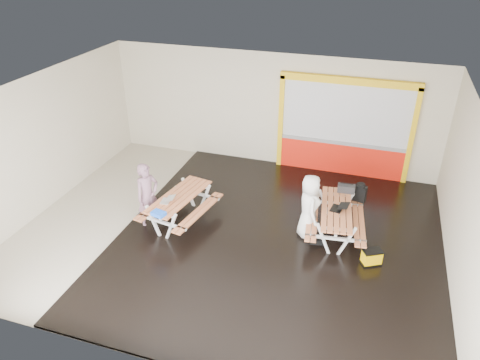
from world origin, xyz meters
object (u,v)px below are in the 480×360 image
(laptop_right, at_px, (339,208))
(blue_pouch, at_px, (158,214))
(picnic_table_right, at_px, (336,215))
(laptop_left, at_px, (167,200))
(dark_case, at_px, (318,240))
(fluke_bag, at_px, (372,257))
(toolbox, at_px, (346,188))
(backpack, at_px, (360,193))
(person_left, at_px, (148,196))
(person_right, at_px, (309,207))
(picnic_table_left, at_px, (180,202))

(laptop_right, relative_size, blue_pouch, 1.45)
(picnic_table_right, relative_size, laptop_left, 5.89)
(blue_pouch, height_order, dark_case, blue_pouch)
(laptop_left, distance_m, dark_case, 3.71)
(dark_case, bearing_deg, fluke_bag, -18.86)
(toolbox, bearing_deg, backpack, 28.22)
(toolbox, xyz_separation_m, dark_case, (-0.44, -1.28, -0.78))
(fluke_bag, bearing_deg, laptop_left, -178.93)
(person_left, relative_size, person_right, 1.06)
(laptop_left, bearing_deg, laptop_right, 12.90)
(laptop_left, bearing_deg, person_right, 12.99)
(toolbox, distance_m, dark_case, 1.56)
(picnic_table_right, bearing_deg, person_right, -163.21)
(picnic_table_left, xyz_separation_m, blue_pouch, (-0.08, -0.95, 0.23))
(dark_case, xyz_separation_m, fluke_bag, (1.25, -0.43, 0.11))
(person_right, height_order, laptop_right, person_right)
(picnic_table_left, xyz_separation_m, fluke_bag, (4.70, -0.25, -0.39))
(laptop_right, relative_size, dark_case, 1.25)
(person_right, height_order, fluke_bag, person_right)
(person_right, bearing_deg, picnic_table_left, 76.26)
(picnic_table_right, xyz_separation_m, person_left, (-4.46, -0.92, 0.23))
(picnic_table_left, height_order, person_right, person_right)
(toolbox, height_order, backpack, toolbox)
(fluke_bag, bearing_deg, toolbox, 115.39)
(picnic_table_left, distance_m, laptop_left, 0.44)
(laptop_left, xyz_separation_m, dark_case, (3.60, 0.52, -0.73))
(person_left, relative_size, blue_pouch, 5.60)
(backpack, distance_m, fluke_bag, 2.01)
(person_right, height_order, backpack, person_right)
(toolbox, bearing_deg, fluke_bag, -64.61)
(picnic_table_right, height_order, backpack, backpack)
(picnic_table_left, height_order, blue_pouch, blue_pouch)
(toolbox, height_order, fluke_bag, toolbox)
(person_right, height_order, dark_case, person_right)
(person_right, bearing_deg, dark_case, -151.09)
(picnic_table_right, relative_size, person_left, 1.25)
(fluke_bag, bearing_deg, dark_case, 161.14)
(person_left, height_order, laptop_left, person_left)
(fluke_bag, bearing_deg, picnic_table_right, 137.28)
(laptop_right, bearing_deg, person_right, -167.53)
(person_left, xyz_separation_m, laptop_left, (0.54, -0.03, 0.01))
(person_left, height_order, toolbox, person_left)
(picnic_table_left, distance_m, person_right, 3.19)
(laptop_left, distance_m, laptop_right, 4.08)
(laptop_right, relative_size, toolbox, 1.02)
(person_right, xyz_separation_m, toolbox, (0.74, 1.03, 0.06))
(picnic_table_left, distance_m, picnic_table_right, 3.82)
(laptop_right, height_order, dark_case, laptop_right)
(picnic_table_right, relative_size, person_right, 1.32)
(toolbox, distance_m, fluke_bag, 2.00)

